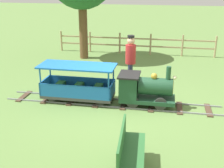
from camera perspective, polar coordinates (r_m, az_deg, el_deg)
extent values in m
plane|color=#608442|center=(7.86, 0.04, -3.77)|extent=(60.00, 60.00, 0.00)
cube|color=gray|center=(8.09, 0.17, -2.89)|extent=(0.03, 5.70, 0.04)
cube|color=gray|center=(7.62, -0.55, -4.40)|extent=(0.03, 5.70, 0.04)
cube|color=#4C3828|center=(8.65, -16.65, -2.28)|extent=(0.77, 0.14, 0.03)
cube|color=#4C3828|center=(8.35, -12.28, -2.67)|extent=(0.77, 0.14, 0.03)
cube|color=#4C3828|center=(8.11, -7.62, -3.06)|extent=(0.77, 0.14, 0.03)
cube|color=#4C3828|center=(7.93, -2.71, -3.46)|extent=(0.77, 0.14, 0.03)
cube|color=#4C3828|center=(7.80, 2.40, -3.85)|extent=(0.77, 0.14, 0.03)
cube|color=#4C3828|center=(7.74, 7.63, -4.21)|extent=(0.77, 0.14, 0.03)
cube|color=#4C3828|center=(7.75, 12.91, -4.55)|extent=(0.77, 0.14, 0.03)
cube|color=#4C3828|center=(7.82, 18.14, -4.84)|extent=(0.77, 0.14, 0.03)
cube|color=#1E472D|center=(7.67, 6.81, -2.83)|extent=(0.65, 1.40, 0.10)
cylinder|color=#1E472D|center=(7.54, 8.43, -0.47)|extent=(0.44, 0.85, 0.44)
cylinder|color=#B7932D|center=(7.54, 11.66, -0.68)|extent=(0.37, 0.02, 0.37)
cylinder|color=#1E472D|center=(7.41, 10.88, 2.14)|extent=(0.12, 0.12, 0.32)
sphere|color=#B7932D|center=(7.45, 8.16, 1.50)|extent=(0.16, 0.16, 0.16)
cube|color=#1E472D|center=(7.59, 3.34, -0.32)|extent=(0.65, 0.45, 0.55)
cube|color=black|center=(7.50, 3.38, 1.79)|extent=(0.73, 0.53, 0.04)
sphere|color=#F2EAB2|center=(7.45, 12.03, 1.18)|extent=(0.10, 0.10, 0.10)
cylinder|color=#2D2D2D|center=(7.91, 9.48, -2.33)|extent=(0.05, 0.32, 0.32)
cylinder|color=#2D2D2D|center=(7.42, 9.35, -3.85)|extent=(0.05, 0.32, 0.32)
cylinder|color=#2D2D2D|center=(7.94, 4.43, -2.00)|extent=(0.05, 0.32, 0.32)
cylinder|color=#2D2D2D|center=(7.46, 3.97, -3.49)|extent=(0.05, 0.32, 0.32)
cube|color=#3F3F3F|center=(8.00, -6.53, -2.07)|extent=(0.73, 1.90, 0.08)
cube|color=blue|center=(8.23, -5.89, 0.19)|extent=(0.04, 1.90, 0.35)
cube|color=blue|center=(7.62, -7.34, -1.52)|extent=(0.04, 1.90, 0.35)
cube|color=blue|center=(7.71, 0.04, -1.09)|extent=(0.73, 0.04, 0.35)
cube|color=blue|center=(8.24, -12.79, -0.20)|extent=(0.73, 0.04, 0.35)
cylinder|color=blue|center=(7.95, 0.27, 1.12)|extent=(0.04, 0.04, 0.75)
cylinder|color=blue|center=(7.34, -0.68, -0.53)|extent=(0.04, 0.04, 0.75)
cylinder|color=blue|center=(8.45, -11.83, 1.83)|extent=(0.04, 0.04, 0.75)
cylinder|color=blue|center=(7.87, -13.63, 0.34)|extent=(0.04, 0.04, 0.75)
cube|color=blue|center=(7.73, -6.76, 3.50)|extent=(0.83, 2.00, 0.04)
cube|color=#2D6B33|center=(8.11, -10.18, -0.74)|extent=(0.57, 0.20, 0.24)
cube|color=#2D6B33|center=(7.94, -6.57, -1.00)|extent=(0.57, 0.20, 0.24)
cube|color=#2D6B33|center=(7.81, -2.83, -1.27)|extent=(0.57, 0.20, 0.24)
cylinder|color=#262626|center=(8.08, -1.46, -1.86)|extent=(0.04, 0.24, 0.24)
cylinder|color=#262626|center=(7.61, -2.30, -3.30)|extent=(0.04, 0.24, 0.24)
cylinder|color=#262626|center=(8.45, -10.32, -1.20)|extent=(0.04, 0.24, 0.24)
cylinder|color=#262626|center=(7.99, -11.64, -2.54)|extent=(0.04, 0.24, 0.24)
cylinder|color=#282D47|center=(8.82, 3.60, 1.66)|extent=(0.12, 0.12, 0.80)
cylinder|color=#282D47|center=(8.65, 3.45, 1.30)|extent=(0.12, 0.12, 0.80)
cylinder|color=#B22828|center=(8.55, 3.62, 5.78)|extent=(0.30, 0.30, 0.55)
sphere|color=tan|center=(8.46, 3.68, 8.31)|extent=(0.22, 0.22, 0.22)
cylinder|color=black|center=(8.44, 3.70, 9.17)|extent=(0.20, 0.20, 0.06)
cube|color=#2D6B33|center=(5.02, 3.95, -13.22)|extent=(1.32, 0.48, 0.06)
cube|color=#2D6B33|center=(4.92, 1.87, -11.15)|extent=(1.30, 0.12, 0.40)
cube|color=#333333|center=(5.61, 4.25, -11.85)|extent=(0.10, 0.32, 0.42)
cylinder|color=brown|center=(12.13, -5.57, 10.41)|extent=(0.34, 0.34, 2.34)
cylinder|color=tan|center=(13.68, -9.76, 8.23)|extent=(0.08, 0.08, 0.90)
cylinder|color=tan|center=(13.28, -4.27, 8.11)|extent=(0.08, 0.08, 0.90)
cylinder|color=tan|center=(13.01, 1.50, 7.90)|extent=(0.08, 0.08, 0.90)
cylinder|color=tan|center=(12.86, 7.45, 7.61)|extent=(0.08, 0.08, 0.90)
cylinder|color=tan|center=(12.86, 13.46, 7.23)|extent=(0.08, 0.08, 0.90)
cylinder|color=tan|center=(13.00, 19.40, 6.78)|extent=(0.08, 0.08, 0.90)
cube|color=tan|center=(12.87, 4.49, 8.75)|extent=(0.04, 6.70, 0.06)
cube|color=tan|center=(12.94, 4.45, 7.38)|extent=(0.04, 6.70, 0.06)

